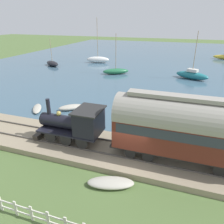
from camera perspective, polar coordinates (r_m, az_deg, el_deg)
ground_plane at (r=15.46m, az=4.34°, el=-13.42°), size 200.00×200.00×0.00m
harbor_water at (r=56.41m, az=16.24°, el=13.14°), size 80.00×80.00×0.01m
rail_embankment at (r=16.03m, az=5.20°, el=-10.99°), size 4.73×56.00×0.55m
steam_locomotive at (r=16.45m, az=-9.19°, el=-2.77°), size 2.39×5.35×3.12m
passenger_coach at (r=14.36m, az=18.95°, el=-3.84°), size 2.45×9.48×4.48m
sailboat_white at (r=49.54m, az=-3.71°, el=13.53°), size 2.33×5.10×9.28m
sailboat_teal at (r=38.24m, az=20.17°, el=9.08°), size 3.44×5.54×7.41m
sailboat_green at (r=39.32m, az=0.98°, el=10.64°), size 3.52×4.75×6.83m
sailboat_black at (r=47.91m, az=-15.31°, el=12.15°), size 3.85×4.54×5.46m
rowboat_mid_harbor at (r=25.06m, az=-18.98°, el=0.87°), size 2.82×2.23×0.33m
rowboat_far_out at (r=24.13m, az=-10.66°, el=1.22°), size 2.55×2.77×0.56m
beached_dinghy at (r=13.66m, az=-0.34°, el=-18.00°), size 1.88×3.00×0.44m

